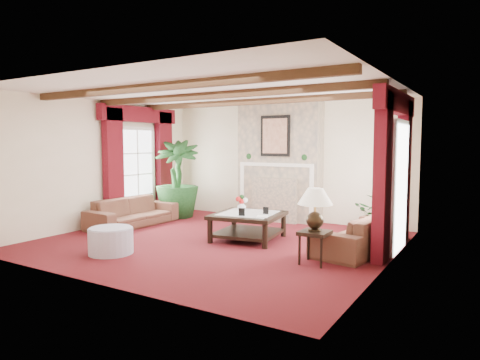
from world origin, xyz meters
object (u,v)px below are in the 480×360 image
Objects in this scene: sofa_right at (361,226)px; side_table at (314,247)px; potted_palm at (177,196)px; sofa_left at (133,207)px; coffee_table at (248,227)px; ottoman at (111,241)px.

sofa_right reaches higher than side_table.
potted_palm is 4.31× the size of side_table.
coffee_table is (2.81, 0.14, -0.16)m from sofa_left.
coffee_table is 2.42× the size of side_table.
coffee_table is 2.46m from ottoman.
side_table is (4.45, -0.73, -0.16)m from sofa_left.
sofa_right reaches higher than sofa_left.
side_table reaches higher than coffee_table.
potted_palm is (0.12, 1.35, 0.12)m from sofa_left.
side_table is (-0.36, -1.16, -0.16)m from sofa_right.
sofa_left is 4.84m from sofa_right.
potted_palm is (-4.70, 0.92, 0.11)m from sofa_right.
sofa_left reaches higher than coffee_table.
coffee_table is at bearing -72.55° from sofa_right.
side_table reaches higher than ottoman.
potted_palm reaches higher than sofa_left.
ottoman is at bearing -159.21° from side_table.
potted_palm is at bearing -92.01° from sofa_right.
ottoman is (-3.42, -2.32, -0.20)m from sofa_right.
potted_palm is at bearing 154.37° from side_table.
coffee_table is (-2.01, -0.30, -0.17)m from sofa_right.
sofa_right is at bearing 72.60° from side_table.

